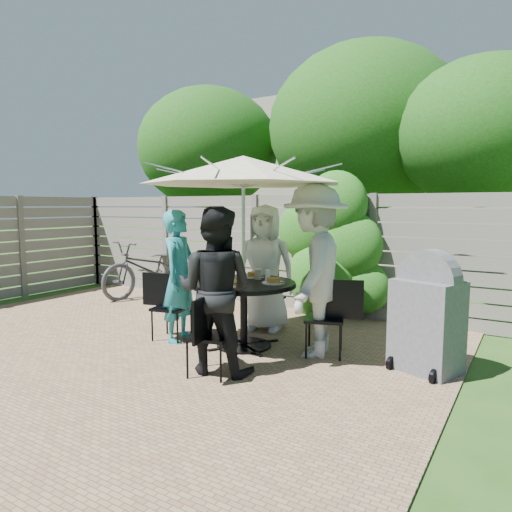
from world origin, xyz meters
The scene contains 22 objects.
backyard_envelope centered at (0.09, 10.29, 2.61)m, with size 60.00×60.00×5.00m.
patio_table centered at (1.14, 0.91, 0.55)m, with size 1.45×1.45×0.79m.
umbrella centered at (1.14, 0.91, 2.07)m, with size 2.77×2.77×2.23m.
chair_back centered at (0.92, 1.85, 0.25)m, with size 0.44×0.62×0.83m.
person_back centered at (0.95, 1.72, 0.84)m, with size 0.83×0.54×1.69m, color silver.
chair_left centered at (0.20, 0.69, 0.25)m, with size 0.64×0.48×0.84m.
person_left centered at (0.33, 0.72, 0.81)m, with size 0.59×0.39×1.62m, color teal.
chair_front centered at (1.36, -0.03, 0.25)m, with size 0.48×0.63×0.83m.
person_front centered at (1.33, 0.10, 0.83)m, with size 0.81×0.63×1.67m, color black.
chair_right centered at (2.08, 1.13, 0.26)m, with size 0.67×0.54×0.87m.
person_right centered at (1.95, 1.10, 0.96)m, with size 1.24×0.71×1.91m, color #B4B5B0.
plate_back centered at (1.06, 1.26, 0.81)m, with size 0.26×0.26×0.06m.
plate_left centered at (0.79, 0.82, 0.81)m, with size 0.26×0.26×0.06m.
plate_front centered at (1.22, 0.56, 0.81)m, with size 0.26×0.26×0.06m.
plate_right centered at (1.49, 0.99, 0.81)m, with size 0.26×0.26×0.06m.
glass_back centered at (0.98, 1.14, 0.86)m, with size 0.07×0.07×0.14m, color silver.
glass_front centered at (1.30, 0.68, 0.86)m, with size 0.07×0.07×0.14m, color silver.
glass_right centered at (1.37, 1.07, 0.86)m, with size 0.07×0.07×0.14m, color silver.
syrup_jug centered at (1.07, 0.94, 0.87)m, with size 0.09×0.09×0.16m, color #59280C.
coffee_cup centered at (1.19, 1.15, 0.85)m, with size 0.08×0.08×0.12m, color #C6B293.
bicycle centered at (-2.04, 2.60, 0.52)m, with size 0.69×1.98×1.04m, color #333338.
bbq_grill centered at (3.13, 1.21, 0.57)m, with size 0.73×0.64×1.25m.
Camera 1 is at (4.01, -3.47, 1.68)m, focal length 32.00 mm.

